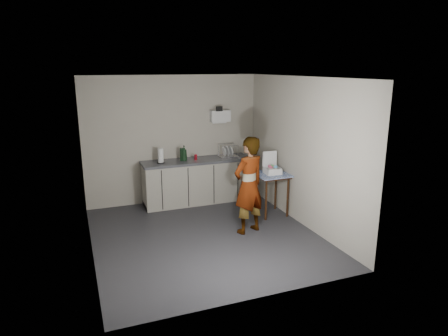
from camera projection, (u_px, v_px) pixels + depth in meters
name	position (u px, v px, depth m)	size (l,w,h in m)	color
ground	(205.00, 236.00, 6.71)	(4.00, 4.00, 0.00)	#2D2D33
wall_back	(173.00, 140.00, 8.18)	(3.60, 0.02, 2.60)	beige
wall_right	(301.00, 152.00, 7.01)	(0.02, 4.00, 2.60)	beige
wall_left	(86.00, 171.00, 5.76)	(0.02, 4.00, 2.60)	beige
ceiling	(203.00, 78.00, 6.06)	(3.60, 4.00, 0.01)	silver
kitchen_counter	(197.00, 182.00, 8.28)	(2.24, 0.62, 0.91)	black
wall_shelf	(220.00, 116.00, 8.36)	(0.42, 0.18, 0.37)	white
side_table	(272.00, 179.00, 7.51)	(0.64, 0.64, 0.81)	#3D210D
standing_man	(249.00, 185.00, 6.67)	(0.61, 0.40, 1.66)	#B2A593
soap_bottle	(184.00, 153.00, 8.01)	(0.12, 0.12, 0.31)	black
soda_can	(196.00, 157.00, 8.13)	(0.06, 0.06, 0.11)	red
dark_bottle	(182.00, 154.00, 8.02)	(0.08, 0.08, 0.26)	black
paper_towel	(161.00, 156.00, 7.84)	(0.16, 0.16, 0.29)	black
dish_rack	(228.00, 154.00, 8.39)	(0.38, 0.29, 0.27)	silver
bakery_box	(272.00, 169.00, 7.48)	(0.31, 0.32, 0.40)	white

